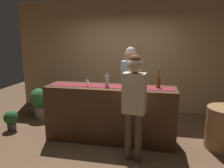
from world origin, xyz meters
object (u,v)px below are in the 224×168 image
Objects in this scene: wine_bottle_amber at (158,81)px; wine_glass_mid_counter at (87,81)px; wine_bottle_clear at (107,81)px; potted_plant_tall at (41,100)px; wine_glass_near_customer at (125,82)px; potted_plant_small at (11,119)px; customer_sipping at (134,97)px; bartender at (130,79)px.

wine_bottle_amber is 2.10× the size of wine_glass_mid_counter.
wine_glass_mid_counter is (-1.28, -0.15, -0.01)m from wine_bottle_amber.
potted_plant_tall is (-1.84, 0.84, -0.72)m from wine_bottle_clear.
wine_glass_near_customer reaches higher than potted_plant_small.
wine_glass_near_customer is at bearing 119.39° from customer_sipping.
bartender is at bearing 139.61° from wine_bottle_amber.
wine_bottle_amber is 2.94m from potted_plant_tall.
potted_plant_small is at bearing -178.16° from wine_bottle_amber.
wine_bottle_amber is 0.71× the size of potted_plant_small.
bartender is 2.64m from potted_plant_small.
customer_sipping is (0.22, -0.57, -0.11)m from wine_glass_near_customer.
wine_glass_mid_counter is at bearing 48.10° from bartender.
potted_plant_tall is at bearing 73.02° from potted_plant_small.
wine_bottle_amber is at bearing 6.63° from wine_glass_mid_counter.
wine_glass_near_customer is at bearing 0.46° from wine_glass_mid_counter.
wine_bottle_clear is 0.40× the size of potted_plant_tall.
wine_glass_mid_counter is at bearing -179.54° from wine_glass_near_customer.
wine_bottle_clear is at bearing -0.82° from potted_plant_small.
wine_bottle_amber is 0.59m from wine_glass_near_customer.
potted_plant_tall reaches higher than potted_plant_small.
potted_plant_small is at bearing 179.18° from wine_bottle_clear.
customer_sipping reaches higher than potted_plant_tall.
wine_bottle_clear is 0.70m from bartender.
wine_bottle_clear reaches higher than wine_glass_mid_counter.
wine_glass_near_customer is 0.63m from bartender.
wine_glass_near_customer is at bearing -1.10° from potted_plant_small.
wine_glass_near_customer is 2.59m from potted_plant_small.
wine_glass_mid_counter is 0.34× the size of potted_plant_small.
wine_bottle_clear reaches higher than potted_plant_tall.
customer_sipping is at bearing -69.39° from wine_glass_near_customer.
potted_plant_tall is 1.80× the size of potted_plant_small.
customer_sipping reaches higher than wine_glass_mid_counter.
bartender is 2.29× the size of potted_plant_tall.
bartender is at bearing -6.02° from potted_plant_tall.
wine_glass_mid_counter is 1.95m from potted_plant_small.
customer_sipping is 2.21× the size of potted_plant_tall.
customer_sipping is at bearing -116.56° from wine_bottle_amber.
potted_plant_small is (-2.43, 0.05, -0.90)m from wine_glass_near_customer.
wine_bottle_clear is at bearing 142.20° from customer_sipping.
wine_glass_near_customer is 1.00× the size of wine_glass_mid_counter.
wine_glass_near_customer is 0.71m from wine_glass_mid_counter.
wine_glass_mid_counter is 1.09m from customer_sipping.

